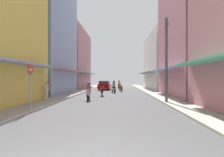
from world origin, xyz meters
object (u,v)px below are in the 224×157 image
(pedestrian_foreground, at_px, (46,91))
(motorbike_maroon, at_px, (102,91))
(motorbike_blue, at_px, (119,85))
(motorbike_white, at_px, (114,87))
(street_sign_no_entry, at_px, (30,81))
(parked_car, at_px, (105,85))
(utility_pole, at_px, (166,60))
(motorbike_silver, at_px, (88,92))
(motorbike_orange, at_px, (121,88))

(pedestrian_foreground, bearing_deg, motorbike_maroon, 45.11)
(motorbike_blue, relative_size, motorbike_maroon, 0.98)
(motorbike_blue, relative_size, motorbike_white, 1.01)
(motorbike_maroon, bearing_deg, pedestrian_foreground, -134.89)
(pedestrian_foreground, height_order, street_sign_no_entry, street_sign_no_entry)
(pedestrian_foreground, relative_size, street_sign_no_entry, 0.62)
(parked_car, relative_size, pedestrian_foreground, 2.55)
(motorbike_white, bearing_deg, motorbike_blue, 85.88)
(utility_pole, bearing_deg, motorbike_silver, 165.62)
(motorbike_silver, xyz_separation_m, street_sign_no_entry, (-2.23, -5.76, 1.01))
(motorbike_blue, bearing_deg, pedestrian_foreground, -107.87)
(motorbike_blue, height_order, utility_pole, utility_pole)
(parked_car, bearing_deg, motorbike_orange, -55.42)
(motorbike_blue, distance_m, utility_pole, 20.58)
(motorbike_white, bearing_deg, parked_car, 104.57)
(motorbike_blue, height_order, motorbike_white, same)
(motorbike_blue, bearing_deg, motorbike_maroon, -97.08)
(motorbike_blue, distance_m, motorbike_orange, 7.48)
(motorbike_white, relative_size, street_sign_no_entry, 0.66)
(parked_car, relative_size, utility_pole, 0.65)
(pedestrian_foreground, height_order, utility_pole, utility_pole)
(motorbike_orange, distance_m, motorbike_silver, 11.41)
(parked_car, bearing_deg, motorbike_white, -75.43)
(motorbike_white, distance_m, street_sign_no_entry, 14.76)
(motorbike_white, distance_m, motorbike_silver, 8.59)
(motorbike_orange, distance_m, pedestrian_foreground, 13.00)
(motorbike_orange, xyz_separation_m, motorbike_maroon, (-2.01, -7.09, 0.00))
(motorbike_white, height_order, pedestrian_foreground, pedestrian_foreground)
(pedestrian_foreground, relative_size, utility_pole, 0.26)
(motorbike_silver, bearing_deg, motorbike_blue, 82.06)
(motorbike_blue, relative_size, pedestrian_foreground, 1.09)
(street_sign_no_entry, bearing_deg, motorbike_maroon, 72.82)
(motorbike_silver, distance_m, motorbike_maroon, 4.05)
(motorbike_maroon, height_order, street_sign_no_entry, street_sign_no_entry)
(motorbike_maroon, distance_m, pedestrian_foreground, 6.06)
(street_sign_no_entry, bearing_deg, motorbike_silver, 68.84)
(motorbike_orange, bearing_deg, parked_car, 124.58)
(pedestrian_foreground, bearing_deg, street_sign_no_entry, -76.94)
(motorbike_maroon, bearing_deg, motorbike_silver, -101.09)
(motorbike_orange, height_order, pedestrian_foreground, pedestrian_foreground)
(motorbike_white, xyz_separation_m, street_sign_no_entry, (-4.09, -14.15, 1.01))
(motorbike_blue, xyz_separation_m, motorbike_orange, (0.21, -7.48, -0.20))
(parked_car, height_order, utility_pole, utility_pole)
(parked_car, xyz_separation_m, utility_pole, (5.97, -16.43, 2.54))
(motorbike_white, distance_m, utility_pole, 11.14)
(motorbike_blue, distance_m, street_sign_no_entry, 24.79)
(motorbike_silver, bearing_deg, utility_pole, -14.38)
(motorbike_maroon, xyz_separation_m, street_sign_no_entry, (-3.01, -9.74, 1.21))
(motorbike_white, xyz_separation_m, parked_car, (-1.68, 6.48, 0.04))
(utility_pole, distance_m, street_sign_no_entry, 9.49)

